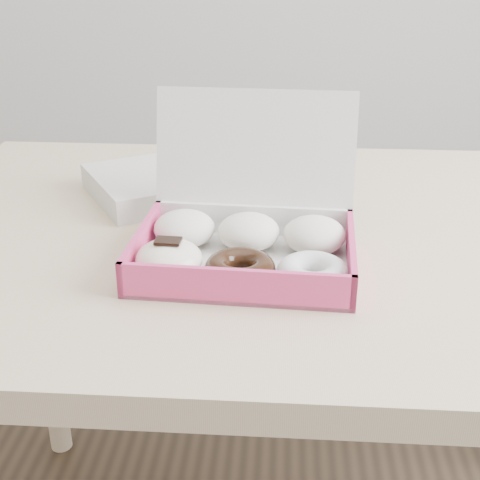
{
  "coord_description": "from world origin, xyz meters",
  "views": [
    {
      "loc": [
        -0.03,
        -0.89,
        1.14
      ],
      "look_at": [
        -0.08,
        -0.15,
        0.8
      ],
      "focal_mm": 50.0,
      "sensor_mm": 36.0,
      "label": 1
    }
  ],
  "objects": [
    {
      "name": "newspapers",
      "position": [
        -0.21,
        0.13,
        0.77
      ],
      "size": [
        0.31,
        0.29,
        0.04
      ],
      "primitive_type": "cube",
      "rotation": [
        0.0,
        0.0,
        0.54
      ],
      "color": "silver",
      "rests_on": "table"
    },
    {
      "name": "donut_box",
      "position": [
        -0.08,
        -0.11,
        0.78
      ],
      "size": [
        0.29,
        0.26,
        0.2
      ],
      "rotation": [
        0.0,
        0.0,
        -0.05
      ],
      "color": "silver",
      "rests_on": "table"
    },
    {
      "name": "table",
      "position": [
        0.0,
        0.0,
        0.67
      ],
      "size": [
        1.2,
        0.8,
        0.75
      ],
      "color": "tan",
      "rests_on": "ground"
    }
  ]
}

